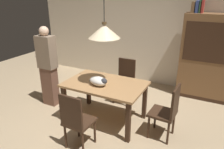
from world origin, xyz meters
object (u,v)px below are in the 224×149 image
dining_table (105,88)px  hutch_bookcase (207,59)px  chair_far_back (125,79)px  pendant_lamp (104,31)px  person_standing (48,67)px  chair_right_side (168,110)px  book_red_tall (203,6)px  book_brown_thick (193,7)px  chair_near_front (76,119)px  book_green_slim (200,6)px  book_blue_wide (197,7)px  cat_sleeping (99,81)px

dining_table → hutch_bookcase: bearing=51.0°
chair_far_back → pendant_lamp: pendant_lamp is taller
person_standing → hutch_bookcase: bearing=32.9°
chair_far_back → pendant_lamp: (0.00, -0.88, 1.15)m
chair_right_side → book_red_tall: 2.38m
hutch_bookcase → book_brown_thick: bearing=179.8°
chair_right_side → chair_near_front: bearing=-142.3°
dining_table → book_green_slim: bearing=56.8°
chair_right_side → pendant_lamp: bearing=179.8°
pendant_lamp → book_green_slim: 2.24m
book_blue_wide → book_red_tall: 0.11m
chair_far_back → pendant_lamp: 1.45m
dining_table → pendant_lamp: 1.01m
dining_table → person_standing: bearing=179.1°
dining_table → book_red_tall: size_ratio=5.00×
book_brown_thick → book_green_slim: bearing=0.0°
chair_right_side → cat_sleeping: (-1.18, -0.12, 0.32)m
dining_table → cat_sleeping: size_ratio=3.51×
book_blue_wide → book_red_tall: book_red_tall is taller
chair_right_side → book_red_tall: book_red_tall is taller
cat_sleeping → person_standing: bearing=173.4°
chair_far_back → cat_sleeping: 1.06m
cat_sleeping → book_brown_thick: bearing=60.2°
chair_right_side → book_green_slim: book_green_slim is taller
person_standing → chair_near_front: bearing=-34.0°
dining_table → book_red_tall: book_red_tall is taller
chair_near_front → book_blue_wide: book_blue_wide is taller
chair_near_front → person_standing: person_standing is taller
chair_right_side → cat_sleeping: size_ratio=2.33×
hutch_bookcase → book_green_slim: (-0.29, 0.00, 1.09)m
chair_right_side → chair_far_back: size_ratio=1.00×
cat_sleeping → book_blue_wide: bearing=58.6°
book_green_slim → book_red_tall: (0.05, 0.00, 0.01)m
chair_near_front → book_red_tall: 3.35m
book_brown_thick → book_red_tall: bearing=0.0°
book_red_tall → chair_far_back: bearing=-142.3°
pendant_lamp → person_standing: bearing=179.1°
book_blue_wide → person_standing: 3.29m
book_brown_thick → dining_table: bearing=-120.2°
dining_table → chair_far_back: size_ratio=1.51×
chair_near_front → hutch_bookcase: bearing=61.2°
dining_table → person_standing: 1.35m
book_brown_thick → chair_far_back: bearing=-138.0°
chair_near_front → chair_far_back: bearing=90.0°
hutch_bookcase → dining_table: bearing=-129.0°
hutch_bookcase → book_red_tall: size_ratio=6.61×
chair_far_back → book_red_tall: (1.26, 0.97, 1.48)m
pendant_lamp → hutch_bookcase: (1.50, 1.85, -0.77)m
cat_sleeping → book_blue_wide: 2.59m
book_green_slim → person_standing: (-2.55, -1.83, -1.15)m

